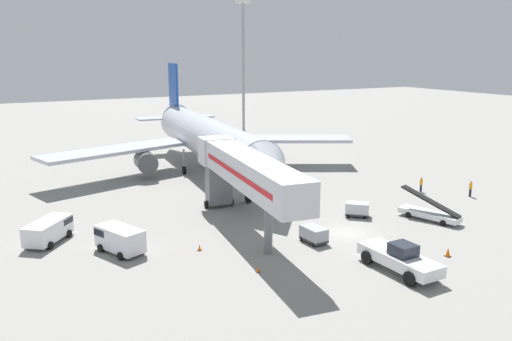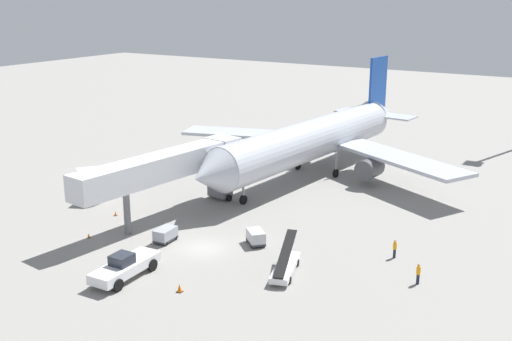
{
  "view_description": "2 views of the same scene",
  "coord_description": "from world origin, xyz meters",
  "px_view_note": "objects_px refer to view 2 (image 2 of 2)",
  "views": [
    {
      "loc": [
        -29.24,
        -36.78,
        16.5
      ],
      "look_at": [
        0.1,
        18.34,
        2.21
      ],
      "focal_mm": 36.74,
      "sensor_mm": 36.0,
      "label": 1
    },
    {
      "loc": [
        33.41,
        -45.22,
        24.01
      ],
      "look_at": [
        -3.55,
        15.67,
        3.52
      ],
      "focal_mm": 43.41,
      "sensor_mm": 36.0,
      "label": 2
    }
  ],
  "objects_px": {
    "service_van_near_right": "(94,190)",
    "ground_crew_worker_midground": "(418,273)",
    "safety_cone_charlie": "(180,288)",
    "jet_bridge": "(171,167)",
    "safety_cone_alpha": "(89,236)",
    "airplane_at_gate": "(315,139)",
    "pushback_tug": "(125,267)",
    "baggage_cart_mid_right": "(256,237)",
    "ground_crew_worker_foreground": "(395,248)",
    "belt_loader_truck": "(285,266)",
    "baggage_cart_far_center": "(165,234)",
    "service_van_outer_left": "(98,174)",
    "safety_cone_bravo": "(115,213)"
  },
  "relations": [
    {
      "from": "pushback_tug",
      "to": "ground_crew_worker_midground",
      "type": "xyz_separation_m",
      "value": [
        22.22,
        12.16,
        -0.08
      ]
    },
    {
      "from": "service_van_outer_left",
      "to": "safety_cone_charlie",
      "type": "bearing_deg",
      "value": -33.78
    },
    {
      "from": "pushback_tug",
      "to": "service_van_outer_left",
      "type": "relative_size",
      "value": 1.38
    },
    {
      "from": "airplane_at_gate",
      "to": "service_van_near_right",
      "type": "relative_size",
      "value": 9.68
    },
    {
      "from": "airplane_at_gate",
      "to": "safety_cone_charlie",
      "type": "xyz_separation_m",
      "value": [
        5.8,
        -37.13,
        -4.62
      ]
    },
    {
      "from": "pushback_tug",
      "to": "ground_crew_worker_midground",
      "type": "bearing_deg",
      "value": 28.68
    },
    {
      "from": "baggage_cart_mid_right",
      "to": "ground_crew_worker_midground",
      "type": "distance_m",
      "value": 16.37
    },
    {
      "from": "service_van_near_right",
      "to": "ground_crew_worker_foreground",
      "type": "xyz_separation_m",
      "value": [
        36.61,
        2.31,
        -0.26
      ]
    },
    {
      "from": "belt_loader_truck",
      "to": "service_van_near_right",
      "type": "xyz_separation_m",
      "value": [
        -29.43,
        5.98,
        0.48
      ]
    },
    {
      "from": "service_van_outer_left",
      "to": "safety_cone_alpha",
      "type": "relative_size",
      "value": 10.65
    },
    {
      "from": "baggage_cart_far_center",
      "to": "ground_crew_worker_foreground",
      "type": "distance_m",
      "value": 22.45
    },
    {
      "from": "airplane_at_gate",
      "to": "safety_cone_alpha",
      "type": "xyz_separation_m",
      "value": [
        -9.5,
        -32.55,
        -4.74
      ]
    },
    {
      "from": "service_van_near_right",
      "to": "baggage_cart_mid_right",
      "type": "distance_m",
      "value": 23.84
    },
    {
      "from": "belt_loader_truck",
      "to": "baggage_cart_mid_right",
      "type": "bearing_deg",
      "value": 142.88
    },
    {
      "from": "jet_bridge",
      "to": "safety_cone_alpha",
      "type": "distance_m",
      "value": 11.39
    },
    {
      "from": "safety_cone_charlie",
      "to": "airplane_at_gate",
      "type": "bearing_deg",
      "value": 98.88
    },
    {
      "from": "safety_cone_bravo",
      "to": "pushback_tug",
      "type": "bearing_deg",
      "value": -43.45
    },
    {
      "from": "jet_bridge",
      "to": "ground_crew_worker_foreground",
      "type": "distance_m",
      "value": 25.4
    },
    {
      "from": "airplane_at_gate",
      "to": "pushback_tug",
      "type": "height_order",
      "value": "airplane_at_gate"
    },
    {
      "from": "baggage_cart_mid_right",
      "to": "ground_crew_worker_midground",
      "type": "height_order",
      "value": "ground_crew_worker_midground"
    },
    {
      "from": "ground_crew_worker_midground",
      "to": "safety_cone_charlie",
      "type": "bearing_deg",
      "value": -144.58
    },
    {
      "from": "airplane_at_gate",
      "to": "safety_cone_charlie",
      "type": "bearing_deg",
      "value": -81.12
    },
    {
      "from": "belt_loader_truck",
      "to": "baggage_cart_far_center",
      "type": "height_order",
      "value": "belt_loader_truck"
    },
    {
      "from": "ground_crew_worker_midground",
      "to": "ground_crew_worker_foreground",
      "type": "bearing_deg",
      "value": 130.0
    },
    {
      "from": "service_van_near_right",
      "to": "ground_crew_worker_midground",
      "type": "xyz_separation_m",
      "value": [
        40.14,
        -1.9,
        -0.23
      ]
    },
    {
      "from": "airplane_at_gate",
      "to": "baggage_cart_mid_right",
      "type": "distance_m",
      "value": 26.2
    },
    {
      "from": "safety_cone_alpha",
      "to": "safety_cone_bravo",
      "type": "distance_m",
      "value": 6.64
    },
    {
      "from": "jet_bridge",
      "to": "service_van_near_right",
      "type": "distance_m",
      "value": 12.58
    },
    {
      "from": "jet_bridge",
      "to": "baggage_cart_mid_right",
      "type": "height_order",
      "value": "jet_bridge"
    },
    {
      "from": "belt_loader_truck",
      "to": "service_van_outer_left",
      "type": "bearing_deg",
      "value": 161.68
    },
    {
      "from": "airplane_at_gate",
      "to": "safety_cone_bravo",
      "type": "bearing_deg",
      "value": -114.07
    },
    {
      "from": "pushback_tug",
      "to": "belt_loader_truck",
      "type": "bearing_deg",
      "value": 35.06
    },
    {
      "from": "pushback_tug",
      "to": "safety_cone_bravo",
      "type": "distance_m",
      "value": 16.36
    },
    {
      "from": "service_van_near_right",
      "to": "baggage_cart_mid_right",
      "type": "height_order",
      "value": "service_van_near_right"
    },
    {
      "from": "ground_crew_worker_foreground",
      "to": "safety_cone_alpha",
      "type": "bearing_deg",
      "value": -158.09
    },
    {
      "from": "airplane_at_gate",
      "to": "ground_crew_worker_midground",
      "type": "relative_size",
      "value": 25.3
    },
    {
      "from": "safety_cone_alpha",
      "to": "pushback_tug",
      "type": "bearing_deg",
      "value": -27.4
    },
    {
      "from": "baggage_cart_far_center",
      "to": "safety_cone_bravo",
      "type": "height_order",
      "value": "baggage_cart_far_center"
    },
    {
      "from": "ground_crew_worker_foreground",
      "to": "safety_cone_charlie",
      "type": "relative_size",
      "value": 2.51
    },
    {
      "from": "belt_loader_truck",
      "to": "safety_cone_alpha",
      "type": "relative_size",
      "value": 13.16
    },
    {
      "from": "belt_loader_truck",
      "to": "baggage_cart_far_center",
      "type": "bearing_deg",
      "value": 179.21
    },
    {
      "from": "jet_bridge",
      "to": "baggage_cart_mid_right",
      "type": "relative_size",
      "value": 8.52
    },
    {
      "from": "airplane_at_gate",
      "to": "pushback_tug",
      "type": "distance_m",
      "value": 37.74
    },
    {
      "from": "service_van_outer_left",
      "to": "baggage_cart_far_center",
      "type": "distance_m",
      "value": 23.38
    },
    {
      "from": "belt_loader_truck",
      "to": "service_van_near_right",
      "type": "distance_m",
      "value": 30.04
    },
    {
      "from": "service_van_near_right",
      "to": "service_van_outer_left",
      "type": "bearing_deg",
      "value": 132.12
    },
    {
      "from": "jet_bridge",
      "to": "belt_loader_truck",
      "type": "distance_m",
      "value": 19.42
    },
    {
      "from": "pushback_tug",
      "to": "baggage_cart_far_center",
      "type": "relative_size",
      "value": 2.85
    },
    {
      "from": "service_van_near_right",
      "to": "safety_cone_charlie",
      "type": "height_order",
      "value": "service_van_near_right"
    },
    {
      "from": "pushback_tug",
      "to": "ground_crew_worker_midground",
      "type": "relative_size",
      "value": 3.77
    }
  ]
}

